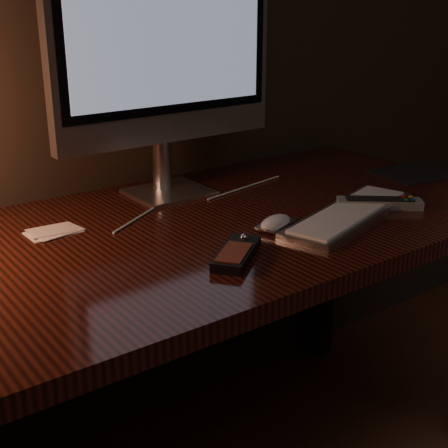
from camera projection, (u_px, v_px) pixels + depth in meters
desk at (179, 268)px, 1.46m from camera, size 1.60×0.75×0.75m
monitor at (166, 43)px, 1.45m from camera, size 0.59×0.18×0.62m
keyboard at (350, 213)px, 1.42m from camera, size 0.45×0.25×0.02m
mousepad at (414, 173)px, 1.77m from camera, size 0.24×0.20×0.00m
mouse at (275, 224)px, 1.34m from camera, size 0.11×0.08×0.02m
media_remote at (237, 253)px, 1.19m from camera, size 0.16×0.14×0.03m
tv_remote at (379, 203)px, 1.48m from camera, size 0.18×0.16×0.03m
papers at (53, 231)px, 1.32m from camera, size 0.11×0.08×0.01m
cable at (202, 200)px, 1.53m from camera, size 0.55×0.20×0.01m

